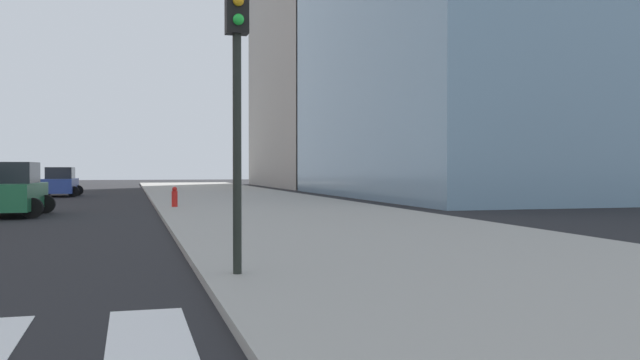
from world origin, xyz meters
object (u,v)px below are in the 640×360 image
at_px(traffic_light_near_corner, 237,62).
at_px(fire_hydrant, 175,197).
at_px(car_green_nearest, 10,191).
at_px(car_blue_third, 60,183).

bearing_deg(traffic_light_near_corner, fire_hydrant, -90.66).
distance_m(traffic_light_near_corner, fire_hydrant, 20.12).
distance_m(car_green_nearest, traffic_light_near_corner, 19.03).
distance_m(car_green_nearest, fire_hydrant, 6.74).
height_order(car_green_nearest, traffic_light_near_corner, traffic_light_near_corner).
height_order(car_blue_third, fire_hydrant, car_blue_third).
distance_m(car_blue_third, traffic_light_near_corner, 37.68).
bearing_deg(car_blue_third, traffic_light_near_corner, 101.26).
xyz_separation_m(car_blue_third, fire_hydrant, (6.35, -17.18, -0.32)).
height_order(car_green_nearest, car_blue_third, car_green_nearest).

